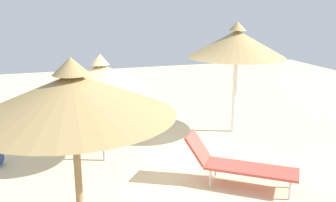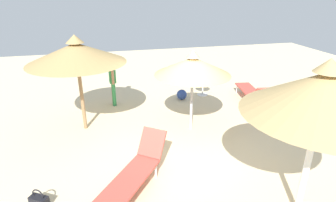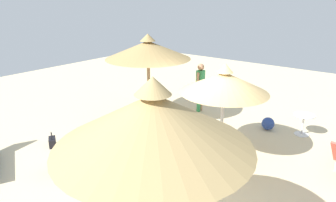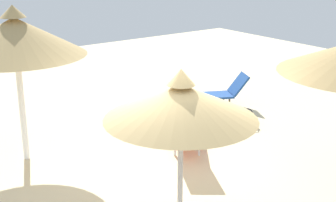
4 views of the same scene
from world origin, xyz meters
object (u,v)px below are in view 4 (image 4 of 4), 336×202
at_px(handbag, 247,120).
at_px(lounge_chair_back, 213,93).
at_px(parasol_umbrella_far_right, 181,102).
at_px(parasol_umbrella_near_right, 15,37).
at_px(lounge_chair_front, 186,126).

bearing_deg(handbag, lounge_chair_back, 77.40).
bearing_deg(parasol_umbrella_far_right, parasol_umbrella_near_right, 104.34).
bearing_deg(parasol_umbrella_near_right, lounge_chair_back, 3.52).
height_order(parasol_umbrella_far_right, handbag, parasol_umbrella_far_right).
distance_m(parasol_umbrella_far_right, lounge_chair_back, 5.85).
bearing_deg(parasol_umbrella_far_right, handbag, 32.00).
bearing_deg(parasol_umbrella_far_right, lounge_chair_front, 49.55).
bearing_deg(lounge_chair_front, parasol_umbrella_near_right, 154.32).
bearing_deg(parasol_umbrella_near_right, lounge_chair_front, -25.68).
distance_m(lounge_chair_front, handbag, 1.87).
height_order(lounge_chair_front, handbag, lounge_chair_front).
height_order(parasol_umbrella_far_right, lounge_chair_back, parasol_umbrella_far_right).
bearing_deg(lounge_chair_back, parasol_umbrella_near_right, -176.48).
bearing_deg(handbag, parasol_umbrella_far_right, -148.00).
xyz_separation_m(parasol_umbrella_near_right, lounge_chair_front, (2.81, -1.35, -1.91)).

